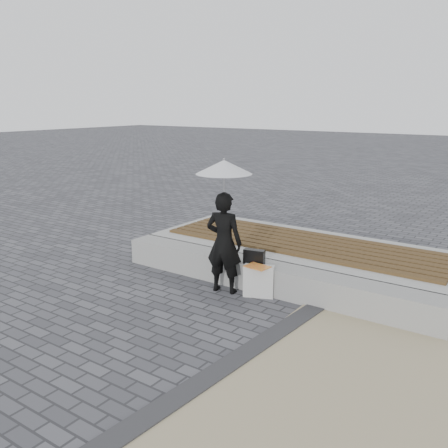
{
  "coord_description": "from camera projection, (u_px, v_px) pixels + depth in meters",
  "views": [
    {
      "loc": [
        3.3,
        -4.22,
        2.65
      ],
      "look_at": [
        -0.47,
        1.2,
        1.0
      ],
      "focal_mm": 39.1,
      "sensor_mm": 36.0,
      "label": 1
    }
  ],
  "objects": [
    {
      "name": "ground",
      "position": [
        199.0,
        330.0,
        5.83
      ],
      "size": [
        80.0,
        80.0,
        0.0
      ],
      "primitive_type": "plane",
      "color": "#525258",
      "rests_on": "ground"
    },
    {
      "name": "edging_band",
      "position": [
        227.0,
        366.0,
        5.01
      ],
      "size": [
        0.61,
        5.2,
        0.04
      ],
      "primitive_type": "cube",
      "rotation": [
        0.0,
        0.0,
        -0.07
      ],
      "color": "#333235",
      "rests_on": "ground"
    },
    {
      "name": "seating_ledge",
      "position": [
        267.0,
        277.0,
        7.06
      ],
      "size": [
        5.0,
        0.45,
        0.4
      ],
      "primitive_type": "cube",
      "color": "gray",
      "rests_on": "ground"
    },
    {
      "name": "timber_platform",
      "position": [
        303.0,
        256.0,
        8.01
      ],
      "size": [
        5.0,
        2.0,
        0.4
      ],
      "primitive_type": "cube",
      "color": "#ADADA8",
      "rests_on": "ground"
    },
    {
      "name": "timber_decking",
      "position": [
        304.0,
        243.0,
        7.96
      ],
      "size": [
        4.6,
        1.4,
        0.04
      ],
      "primitive_type": null,
      "color": "brown",
      "rests_on": "timber_platform"
    },
    {
      "name": "woman",
      "position": [
        224.0,
        243.0,
        6.88
      ],
      "size": [
        0.59,
        0.45,
        1.46
      ],
      "primitive_type": "imported",
      "rotation": [
        0.0,
        0.0,
        3.34
      ],
      "color": "black",
      "rests_on": "ground"
    },
    {
      "name": "parasol",
      "position": [
        224.0,
        167.0,
        6.62
      ],
      "size": [
        0.77,
        0.77,
        0.99
      ],
      "rotation": [
        0.0,
        0.0,
        -0.13
      ],
      "color": "#B4B4B9",
      "rests_on": "ground"
    },
    {
      "name": "handbag",
      "position": [
        254.0,
        257.0,
        6.96
      ],
      "size": [
        0.32,
        0.17,
        0.21
      ],
      "primitive_type": "cube",
      "rotation": [
        0.0,
        0.0,
        0.21
      ],
      "color": "black",
      "rests_on": "seating_ledge"
    },
    {
      "name": "canvas_tote",
      "position": [
        259.0,
        281.0,
        6.82
      ],
      "size": [
        0.46,
        0.33,
        0.44
      ],
      "primitive_type": "cube",
      "rotation": [
        0.0,
        0.0,
        0.39
      ],
      "color": "silver",
      "rests_on": "ground"
    },
    {
      "name": "magazine",
      "position": [
        257.0,
        267.0,
        6.72
      ],
      "size": [
        0.35,
        0.27,
        0.01
      ],
      "primitive_type": "cube",
      "rotation": [
        0.0,
        0.0,
        -0.11
      ],
      "color": "#E3402D",
      "rests_on": "canvas_tote"
    }
  ]
}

